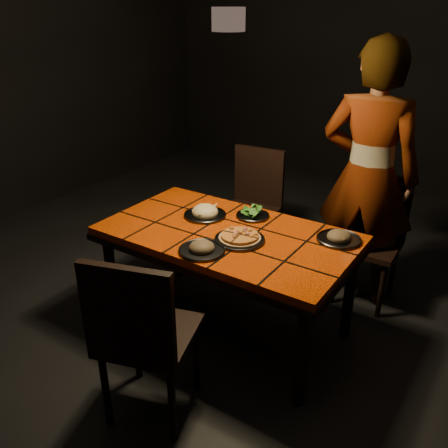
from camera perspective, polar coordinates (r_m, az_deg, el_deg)
The scene contains 12 objects.
room_shell at distance 2.79m, azimuth 0.50°, elevation 13.09°, with size 6.04×7.04×3.08m.
dining_table at distance 3.07m, azimuth 0.44°, elevation -2.23°, with size 1.62×0.92×0.75m.
chair_near at distance 2.47m, azimuth -9.96°, elevation -12.64°, with size 0.58×0.58×1.02m.
chair_far_left at distance 4.04m, azimuth 3.52°, elevation 2.98°, with size 0.48×0.48×0.99m.
chair_far_right at distance 3.69m, azimuth 17.51°, elevation -0.72°, with size 0.44×0.44×0.95m.
diner at distance 3.53m, azimuth 16.95°, elevation 5.41°, with size 0.70×0.46×1.92m, color brown.
pendant_lamp at distance 2.73m, azimuth 0.55°, elevation 23.78°, with size 0.18×0.18×1.06m.
plate_pizza at distance 2.91m, azimuth 1.90°, elevation -1.72°, with size 0.31×0.31×0.04m.
plate_pasta at distance 3.25m, azimuth -2.31°, elevation 1.36°, with size 0.29×0.29×0.10m.
plate_salad at distance 3.24m, azimuth 3.48°, elevation 1.28°, with size 0.23×0.23×0.07m.
plate_mushroom_a at distance 2.79m, azimuth -2.68°, elevation -2.89°, with size 0.28×0.28×0.09m.
plate_mushroom_b at distance 2.99m, azimuth 13.67°, elevation -1.53°, with size 0.27×0.27×0.09m.
Camera 1 is at (1.49, -2.29, 2.07)m, focal length 38.00 mm.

